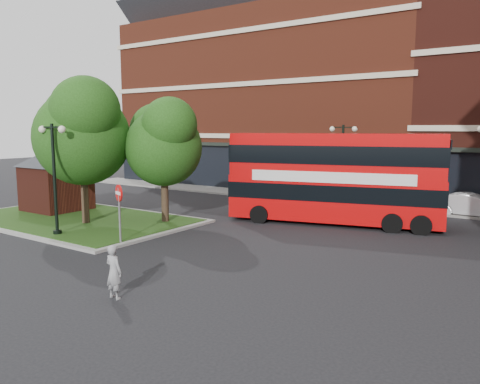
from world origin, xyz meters
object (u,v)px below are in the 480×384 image
Objects in this scene: car_white at (472,205)px; bus at (334,172)px; woman at (114,272)px; car_silver at (268,188)px.

bus is at bearing 137.99° from car_white.
bus reaches higher than woman.
bus is at bearing -136.31° from car_silver.
car_silver is at bearing 90.21° from car_white.
bus is 2.85× the size of car_silver.
car_white is at bearing 33.04° from bus.
car_silver reaches higher than car_white.
car_silver is at bearing -70.11° from woman.
car_silver is at bearing 126.84° from bus.
bus is 9.85m from car_silver.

